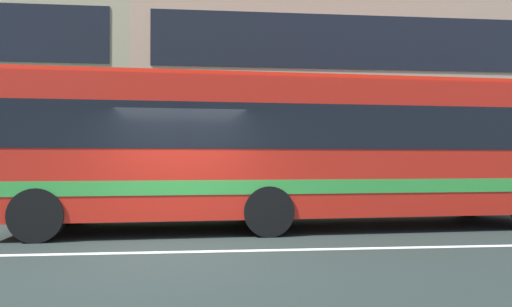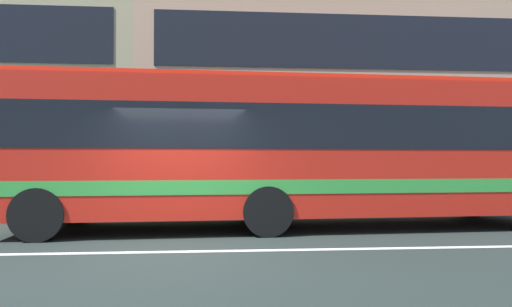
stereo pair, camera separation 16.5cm
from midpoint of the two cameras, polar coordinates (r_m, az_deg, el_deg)
ground_plane at (r=7.59m, az=-10.87°, el=-12.32°), size 160.00×160.00×0.00m
lane_centre_line at (r=7.59m, az=-10.87°, el=-12.29°), size 60.00×0.16×0.01m
hedge_row_far at (r=14.46m, az=-21.65°, el=-4.52°), size 12.13×1.10×1.15m
apartment_block_right at (r=22.80m, az=10.33°, el=8.54°), size 18.56×10.00×10.47m
transit_bus at (r=10.10m, az=4.26°, el=0.86°), size 12.28×3.13×3.29m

